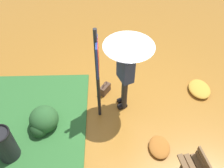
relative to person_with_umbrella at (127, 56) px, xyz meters
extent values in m
plane|color=#9E6623|center=(0.04, -0.04, -1.55)|extent=(18.00, 18.00, 0.00)
cylinder|color=#2D2823|center=(-0.17, -0.01, -1.12)|extent=(0.12, 0.12, 0.86)
cylinder|color=#2D2823|center=(0.01, -0.01, -1.12)|extent=(0.12, 0.12, 0.86)
cube|color=black|center=(-0.17, -0.05, -1.51)|extent=(0.19, 0.25, 0.08)
cube|color=black|center=(0.01, -0.05, -1.51)|extent=(0.19, 0.25, 0.08)
cube|color=#2D3851|center=(-0.08, -0.01, -0.37)|extent=(0.44, 0.37, 0.64)
sphere|color=tan|center=(-0.08, -0.01, 0.09)|extent=(0.20, 0.20, 0.20)
ellipsoid|color=black|center=(-0.08, -0.01, 0.12)|extent=(0.20, 0.20, 0.15)
cylinder|color=#2D3851|center=(-0.29, -0.04, -0.16)|extent=(0.18, 0.13, 0.18)
cylinder|color=#2D3851|center=(-0.25, -0.05, -0.07)|extent=(0.24, 0.11, 0.33)
cube|color=black|center=(-0.17, -0.03, 0.07)|extent=(0.07, 0.04, 0.14)
cylinder|color=#2D3851|center=(0.08, -0.01, -0.13)|extent=(0.11, 0.10, 0.09)
cylinder|color=#2D3851|center=(0.07, 0.00, -0.04)|extent=(0.10, 0.09, 0.23)
cylinder|color=#A5A5AD|center=(0.06, 0.01, 0.27)|extent=(0.02, 0.02, 0.41)
cone|color=silver|center=(0.06, 0.01, 0.37)|extent=(0.96, 0.96, 0.16)
sphere|color=#A5A5AD|center=(0.06, 0.01, 0.48)|extent=(0.02, 0.02, 0.02)
cylinder|color=black|center=(0.20, -0.58, -0.40)|extent=(0.07, 0.07, 2.30)
cube|color=navy|center=(0.20, -0.56, 0.15)|extent=(0.44, 0.04, 0.70)
cube|color=red|center=(0.20, -0.54, 0.15)|extent=(0.38, 0.01, 0.64)
cube|color=#4C3323|center=(-0.47, -0.45, -1.43)|extent=(0.33, 0.29, 0.24)
torus|color=#4C3323|center=(-0.47, -0.45, -1.27)|extent=(0.15, 0.11, 0.18)
cube|color=black|center=(1.54, 1.15, -1.33)|extent=(0.13, 0.36, 0.44)
cylinder|color=black|center=(1.19, -2.35, -1.15)|extent=(0.40, 0.40, 0.80)
ellipsoid|color=#285628|center=(0.50, -1.76, -1.27)|extent=(0.62, 0.62, 0.56)
ellipsoid|color=#1E421E|center=(0.69, -1.85, -1.37)|extent=(0.37, 0.37, 0.37)
ellipsoid|color=gold|center=(-0.45, 1.91, -1.48)|extent=(0.66, 0.53, 0.15)
ellipsoid|color=#A86023|center=(1.11, 0.64, -1.49)|extent=(0.53, 0.43, 0.12)
camera|label=1|loc=(3.53, -0.40, 2.93)|focal=38.45mm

